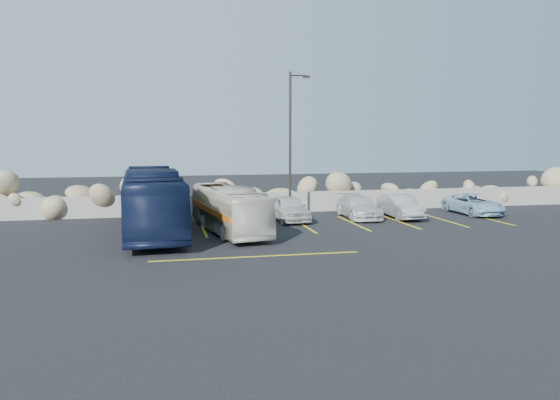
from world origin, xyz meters
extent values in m
plane|color=black|center=(0.00, 0.00, 0.00)|extent=(90.00, 90.00, 0.00)
cube|color=gray|center=(0.00, 12.00, 0.60)|extent=(60.00, 0.40, 1.20)
cube|color=gold|center=(-2.50, 7.00, 0.01)|extent=(0.12, 5.00, 0.01)
cube|color=gold|center=(2.60, 7.00, 0.01)|extent=(0.12, 5.00, 0.01)
cube|color=gold|center=(5.30, 7.00, 0.01)|extent=(0.12, 5.00, 0.01)
cube|color=gold|center=(7.90, 7.00, 0.01)|extent=(0.12, 5.00, 0.01)
cube|color=gold|center=(10.50, 7.00, 0.01)|extent=(0.12, 5.00, 0.01)
cube|color=gold|center=(13.10, 7.00, 0.01)|extent=(0.12, 5.00, 0.01)
cube|color=gold|center=(-1.00, 0.20, 0.01)|extent=(8.00, 0.12, 0.01)
cylinder|color=#2A2825|center=(2.50, 9.50, 4.00)|extent=(0.14, 0.14, 8.00)
cylinder|color=#2A2825|center=(2.95, 9.50, 7.80)|extent=(0.90, 0.08, 0.08)
cube|color=#2A2825|center=(3.40, 9.50, 7.75)|extent=(0.35, 0.18, 0.12)
imported|color=beige|center=(-1.37, 5.78, 1.10)|extent=(3.02, 8.06, 2.19)
imported|color=#0F1835|center=(-4.89, 6.28, 1.51)|extent=(3.02, 10.94, 3.02)
imported|color=silver|center=(2.21, 8.62, 0.68)|extent=(1.89, 4.08, 1.35)
imported|color=#9F9FA3|center=(8.52, 8.25, 0.64)|extent=(1.44, 3.92, 1.28)
imported|color=silver|center=(6.25, 8.77, 0.61)|extent=(1.85, 4.28, 1.23)
imported|color=#95B9D4|center=(13.33, 8.74, 0.59)|extent=(2.14, 4.32, 1.18)
camera|label=1|loc=(-4.44, -19.70, 4.48)|focal=35.00mm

